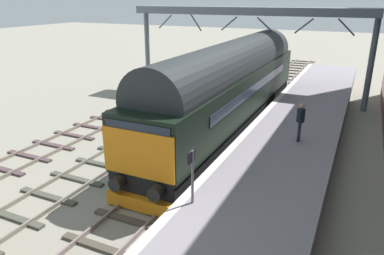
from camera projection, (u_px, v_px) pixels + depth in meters
name	position (u px, v px, depth m)	size (l,w,h in m)	color
ground_plane	(188.00, 167.00, 15.40)	(140.00, 140.00, 0.00)	gray
track_main	(188.00, 165.00, 15.38)	(2.50, 60.00, 0.15)	gray
track_adjacent_west	(121.00, 152.00, 16.75)	(2.50, 60.00, 0.15)	gray
track_adjacent_far_west	(64.00, 140.00, 18.12)	(2.50, 60.00, 0.15)	gray
station_platform	(273.00, 172.00, 13.79)	(4.00, 44.00, 1.01)	gray
diesel_locomotive	(230.00, 84.00, 18.91)	(2.74, 17.89, 4.68)	black
platform_number_sign	(192.00, 168.00, 10.45)	(0.10, 0.44, 1.66)	slate
waiting_passenger	(300.00, 118.00, 15.16)	(0.37, 0.51, 1.64)	#272B39
overhead_footbridge	(247.00, 15.00, 24.21)	(16.14, 2.00, 6.13)	slate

